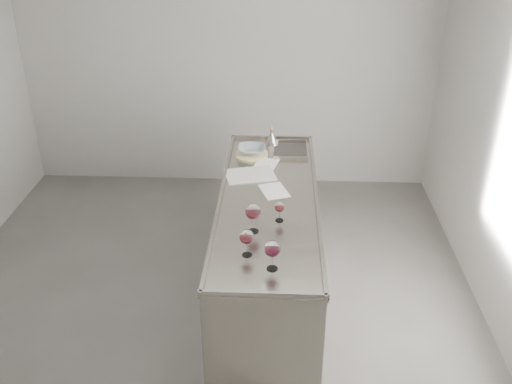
{
  "coord_description": "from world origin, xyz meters",
  "views": [
    {
      "loc": [
        0.58,
        -3.54,
        3.03
      ],
      "look_at": [
        0.41,
        0.26,
        1.02
      ],
      "focal_mm": 40.0,
      "sensor_mm": 36.0,
      "label": 1
    }
  ],
  "objects_px": {
    "ceramic_bowl": "(252,150)",
    "wine_funnel": "(272,138)",
    "wine_glass_left": "(247,238)",
    "wine_glass_right": "(272,250)",
    "wine_glass_small": "(280,208)",
    "counter": "(268,250)",
    "notebook": "(250,175)",
    "wine_glass_middle": "(253,212)"
  },
  "relations": [
    {
      "from": "counter",
      "to": "wine_glass_small",
      "type": "relative_size",
      "value": 16.09
    },
    {
      "from": "counter",
      "to": "wine_funnel",
      "type": "xyz_separation_m",
      "value": [
        0.0,
        1.07,
        0.52
      ]
    },
    {
      "from": "wine_glass_middle",
      "to": "wine_glass_small",
      "type": "height_order",
      "value": "wine_glass_middle"
    },
    {
      "from": "counter",
      "to": "notebook",
      "type": "height_order",
      "value": "counter"
    },
    {
      "from": "ceramic_bowl",
      "to": "wine_funnel",
      "type": "bearing_deg",
      "value": 56.42
    },
    {
      "from": "wine_glass_small",
      "to": "wine_funnel",
      "type": "xyz_separation_m",
      "value": [
        -0.09,
        1.39,
        -0.05
      ]
    },
    {
      "from": "counter",
      "to": "notebook",
      "type": "bearing_deg",
      "value": 112.0
    },
    {
      "from": "wine_glass_middle",
      "to": "ceramic_bowl",
      "type": "relative_size",
      "value": 0.87
    },
    {
      "from": "counter",
      "to": "wine_glass_small",
      "type": "bearing_deg",
      "value": -74.84
    },
    {
      "from": "wine_glass_left",
      "to": "wine_glass_middle",
      "type": "xyz_separation_m",
      "value": [
        0.03,
        0.29,
        0.02
      ]
    },
    {
      "from": "notebook",
      "to": "ceramic_bowl",
      "type": "relative_size",
      "value": 1.84
    },
    {
      "from": "wine_glass_middle",
      "to": "notebook",
      "type": "xyz_separation_m",
      "value": [
        -0.07,
        0.88,
        -0.15
      ]
    },
    {
      "from": "wine_glass_middle",
      "to": "wine_funnel",
      "type": "bearing_deg",
      "value": 86.49
    },
    {
      "from": "ceramic_bowl",
      "to": "wine_funnel",
      "type": "distance_m",
      "value": 0.31
    },
    {
      "from": "wine_glass_left",
      "to": "ceramic_bowl",
      "type": "relative_size",
      "value": 0.76
    },
    {
      "from": "counter",
      "to": "notebook",
      "type": "xyz_separation_m",
      "value": [
        -0.16,
        0.4,
        0.47
      ]
    },
    {
      "from": "wine_glass_small",
      "to": "notebook",
      "type": "xyz_separation_m",
      "value": [
        -0.25,
        0.72,
        -0.1
      ]
    },
    {
      "from": "wine_glass_right",
      "to": "notebook",
      "type": "xyz_separation_m",
      "value": [
        -0.21,
        1.31,
        -0.14
      ]
    },
    {
      "from": "notebook",
      "to": "wine_funnel",
      "type": "height_order",
      "value": "wine_funnel"
    },
    {
      "from": "counter",
      "to": "wine_glass_left",
      "type": "height_order",
      "value": "wine_glass_left"
    },
    {
      "from": "wine_glass_left",
      "to": "ceramic_bowl",
      "type": "bearing_deg",
      "value": 91.84
    },
    {
      "from": "notebook",
      "to": "ceramic_bowl",
      "type": "distance_m",
      "value": 0.41
    },
    {
      "from": "ceramic_bowl",
      "to": "wine_glass_left",
      "type": "bearing_deg",
      "value": -88.16
    },
    {
      "from": "wine_glass_middle",
      "to": "wine_glass_right",
      "type": "relative_size",
      "value": 1.08
    },
    {
      "from": "wine_glass_left",
      "to": "wine_funnel",
      "type": "relative_size",
      "value": 1.01
    },
    {
      "from": "wine_glass_right",
      "to": "wine_glass_left",
      "type": "bearing_deg",
      "value": 139.07
    },
    {
      "from": "wine_glass_right",
      "to": "wine_glass_small",
      "type": "distance_m",
      "value": 0.59
    },
    {
      "from": "counter",
      "to": "ceramic_bowl",
      "type": "bearing_deg",
      "value": 101.85
    },
    {
      "from": "wine_glass_middle",
      "to": "notebook",
      "type": "bearing_deg",
      "value": 94.49
    },
    {
      "from": "wine_glass_small",
      "to": "wine_funnel",
      "type": "relative_size",
      "value": 0.81
    },
    {
      "from": "counter",
      "to": "wine_glass_middle",
      "type": "bearing_deg",
      "value": -100.98
    },
    {
      "from": "counter",
      "to": "notebook",
      "type": "relative_size",
      "value": 5.3
    },
    {
      "from": "wine_glass_small",
      "to": "wine_glass_right",
      "type": "bearing_deg",
      "value": -93.86
    },
    {
      "from": "wine_glass_small",
      "to": "ceramic_bowl",
      "type": "relative_size",
      "value": 0.61
    },
    {
      "from": "wine_glass_left",
      "to": "wine_glass_middle",
      "type": "height_order",
      "value": "wine_glass_middle"
    },
    {
      "from": "wine_glass_left",
      "to": "wine_glass_small",
      "type": "relative_size",
      "value": 1.25
    },
    {
      "from": "notebook",
      "to": "wine_funnel",
      "type": "distance_m",
      "value": 0.69
    },
    {
      "from": "wine_glass_middle",
      "to": "wine_glass_small",
      "type": "xyz_separation_m",
      "value": [
        0.18,
        0.16,
        -0.05
      ]
    },
    {
      "from": "wine_glass_right",
      "to": "counter",
      "type": "bearing_deg",
      "value": 92.98
    },
    {
      "from": "wine_funnel",
      "to": "notebook",
      "type": "bearing_deg",
      "value": -103.78
    },
    {
      "from": "wine_glass_right",
      "to": "wine_glass_small",
      "type": "bearing_deg",
      "value": 86.14
    },
    {
      "from": "wine_glass_left",
      "to": "wine_funnel",
      "type": "xyz_separation_m",
      "value": [
        0.12,
        1.84,
        -0.08
      ]
    }
  ]
}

